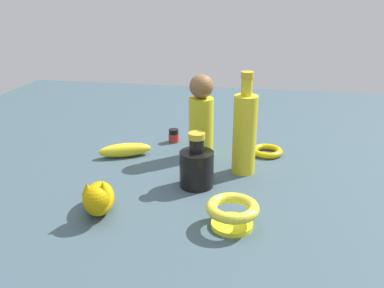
{
  "coord_description": "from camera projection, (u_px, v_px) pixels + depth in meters",
  "views": [
    {
      "loc": [
        0.18,
        -0.97,
        0.46
      ],
      "look_at": [
        0.0,
        0.0,
        0.09
      ],
      "focal_mm": 39.13,
      "sensor_mm": 36.0,
      "label": 1
    }
  ],
  "objects": [
    {
      "name": "ground",
      "position": [
        192.0,
        176.0,
        1.09
      ],
      "size": [
        2.0,
        2.0,
        0.0
      ],
      "primitive_type": "plane",
      "color": "#384C56"
    },
    {
      "name": "nail_polish_jar",
      "position": [
        174.0,
        136.0,
        1.31
      ],
      "size": [
        0.03,
        0.03,
        0.04
      ],
      "color": "#A82721",
      "rests_on": "ground"
    },
    {
      "name": "banana",
      "position": [
        125.0,
        150.0,
        1.2
      ],
      "size": [
        0.15,
        0.1,
        0.04
      ],
      "primitive_type": "ellipsoid",
      "rotation": [
        0.0,
        0.0,
        3.58
      ],
      "color": "yellow",
      "rests_on": "ground"
    },
    {
      "name": "person_figure_adult",
      "position": [
        202.0,
        117.0,
        1.17
      ],
      "size": [
        0.1,
        0.1,
        0.24
      ],
      "color": "gold",
      "rests_on": "ground"
    },
    {
      "name": "bangle",
      "position": [
        267.0,
        151.0,
        1.22
      ],
      "size": [
        0.09,
        0.09,
        0.02
      ],
      "primitive_type": "torus",
      "color": "gold",
      "rests_on": "ground"
    },
    {
      "name": "bowl",
      "position": [
        232.0,
        212.0,
        0.84
      ],
      "size": [
        0.11,
        0.11,
        0.05
      ],
      "color": "yellow",
      "rests_on": "ground"
    },
    {
      "name": "cat_figurine",
      "position": [
        98.0,
        198.0,
        0.89
      ],
      "size": [
        0.1,
        0.16,
        0.09
      ],
      "color": "#B89005",
      "rests_on": "ground"
    },
    {
      "name": "bottle_short",
      "position": [
        197.0,
        166.0,
        1.01
      ],
      "size": [
        0.08,
        0.08,
        0.14
      ],
      "color": "black",
      "rests_on": "ground"
    },
    {
      "name": "bottle_tall",
      "position": [
        245.0,
        132.0,
        1.07
      ],
      "size": [
        0.06,
        0.06,
        0.27
      ],
      "color": "gold",
      "rests_on": "ground"
    }
  ]
}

